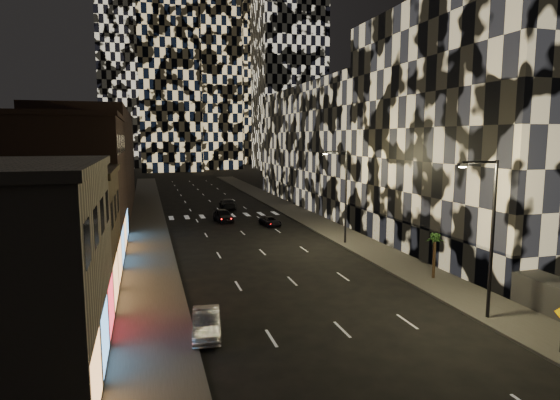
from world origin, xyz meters
TOP-DOWN VIEW (x-y plane):
  - sidewalk_left at (-10.00, 50.00)m, footprint 4.00×120.00m
  - sidewalk_right at (10.00, 50.00)m, footprint 4.00×120.00m
  - curb_left at (-7.90, 50.00)m, footprint 0.20×120.00m
  - curb_right at (7.90, 50.00)m, footprint 0.20×120.00m
  - retail_tan at (-17.00, 21.00)m, footprint 10.00×10.00m
  - retail_brown at (-17.00, 33.50)m, footprint 10.00×15.00m
  - retail_filler_left at (-17.00, 60.00)m, footprint 10.00×40.00m
  - midrise_right at (20.00, 24.50)m, footprint 16.00×25.00m
  - midrise_base at (12.30, 24.50)m, footprint 0.60×25.00m
  - midrise_filler_right at (20.00, 57.00)m, footprint 16.00×40.00m
  - tower_right_mid at (35.00, 135.00)m, footprint 20.00×20.00m
  - tower_center_low at (-2.00, 140.00)m, footprint 18.00×18.00m
  - streetlight_near at (8.35, 10.00)m, footprint 2.55×0.25m
  - streetlight_far at (8.35, 30.00)m, footprint 2.55×0.25m
  - car_silver_parked at (-7.20, 12.29)m, footprint 1.87×4.20m
  - car_dark_midlane at (-0.91, 45.56)m, footprint 2.35×4.78m
  - car_dark_oncoming at (1.41, 55.75)m, footprint 2.39×5.25m
  - car_dark_rightlane at (4.00, 41.22)m, footprint 2.18×3.99m
  - palm_tree at (10.08, 17.47)m, footprint 1.70×1.67m

SIDE VIEW (x-z plane):
  - sidewalk_left at x=-10.00m, z-range 0.00..0.15m
  - sidewalk_right at x=10.00m, z-range 0.00..0.15m
  - curb_left at x=-7.90m, z-range 0.00..0.15m
  - curb_right at x=7.90m, z-range 0.00..0.15m
  - car_dark_rightlane at x=4.00m, z-range 0.00..1.06m
  - car_silver_parked at x=-7.20m, z-range 0.00..1.34m
  - car_dark_oncoming at x=1.41m, z-range 0.00..1.49m
  - car_dark_midlane at x=-0.91m, z-range 0.00..1.57m
  - midrise_base at x=12.30m, z-range 0.00..3.00m
  - palm_tree at x=10.08m, z-range 1.23..4.56m
  - retail_tan at x=-17.00m, z-range 0.00..8.00m
  - streetlight_near at x=8.35m, z-range 0.85..9.85m
  - streetlight_far at x=8.35m, z-range 0.85..9.85m
  - retail_brown at x=-17.00m, z-range 0.00..12.00m
  - retail_filler_left at x=-17.00m, z-range 0.00..14.00m
  - midrise_filler_right at x=20.00m, z-range 0.00..18.00m
  - midrise_right at x=20.00m, z-range 0.00..22.00m
  - tower_center_low at x=-2.00m, z-range 0.00..95.00m
  - tower_right_mid at x=35.00m, z-range 0.00..100.00m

